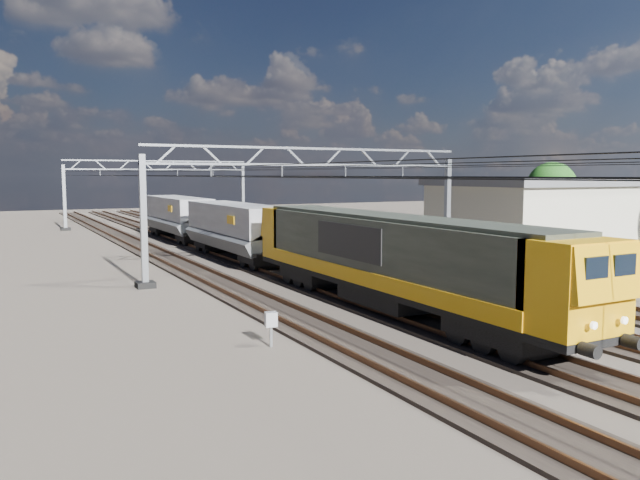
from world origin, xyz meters
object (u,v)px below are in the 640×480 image
hopper_wagon_mid (177,214)px  catenary_gantry_far (159,191)px  tree_far (556,189)px  catenary_gantry_mid (315,205)px  locomotive (389,256)px  trackside_cabinet (271,321)px  industrial_shed (560,213)px  hopper_wagon_lead (236,226)px

hopper_wagon_mid → catenary_gantry_far: bearing=82.1°
catenary_gantry_far → tree_far: (30.32, -26.21, 0.41)m
catenary_gantry_mid → catenary_gantry_far: 36.00m
locomotive → trackside_cabinet: locomotive is taller
catenary_gantry_mid → trackside_cabinet: 15.50m
catenary_gantry_mid → catenary_gantry_far: same height
trackside_cabinet → industrial_shed: bearing=35.3°
trackside_cabinet → tree_far: (38.57, 22.56, 3.44)m
locomotive → trackside_cabinet: (-6.25, -2.43, -1.45)m
catenary_gantry_mid → trackside_cabinet: (-8.25, -12.77, -3.03)m
catenary_gantry_mid → tree_far: size_ratio=2.93×
catenary_gantry_mid → hopper_wagon_lead: size_ratio=1.53×
trackside_cabinet → tree_far: tree_far is taller
hopper_wagon_mid → industrial_shed: 30.96m
hopper_wagon_lead → hopper_wagon_mid: size_ratio=1.00×
hopper_wagon_lead → industrial_shed: size_ratio=0.70×
tree_far → hopper_wagon_lead: bearing=-175.7°
catenary_gantry_mid → hopper_wagon_lead: 7.80m
locomotive → industrial_shed: size_ratio=1.13×
catenary_gantry_mid → hopper_wagon_lead: catenary_gantry_mid is taller
hopper_wagon_mid → trackside_cabinet: size_ratio=11.22×
catenary_gantry_far → trackside_cabinet: (-8.25, -48.77, -3.03)m
trackside_cabinet → tree_far: bearing=39.6°
catenary_gantry_mid → trackside_cabinet: size_ratio=17.18×
catenary_gantry_far → hopper_wagon_mid: size_ratio=1.53×
catenary_gantry_mid → tree_far: catenary_gantry_mid is taller
industrial_shed → hopper_wagon_mid: bearing=140.8°
catenary_gantry_far → hopper_wagon_lead: catenary_gantry_far is taller
locomotive → hopper_wagon_lead: 17.70m
locomotive → tree_far: bearing=31.9°
catenary_gantry_far → hopper_wagon_mid: (-2.00, -14.44, -1.67)m
locomotive → tree_far: 38.12m
trackside_cabinet → hopper_wagon_lead: bearing=82.0°
catenary_gantry_far → locomotive: 46.41m
catenary_gantry_far → industrial_shed: 40.51m
catenary_gantry_far → hopper_wagon_mid: bearing=-97.9°
catenary_gantry_far → trackside_cabinet: bearing=-99.6°
hopper_wagon_lead → locomotive: bearing=-90.0°
locomotive → tree_far: (32.32, 20.13, 1.99)m
catenary_gantry_mid → hopper_wagon_mid: catenary_gantry_mid is taller
hopper_wagon_mid → tree_far: bearing=-20.0°
tree_far → catenary_gantry_far: bearing=139.2°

